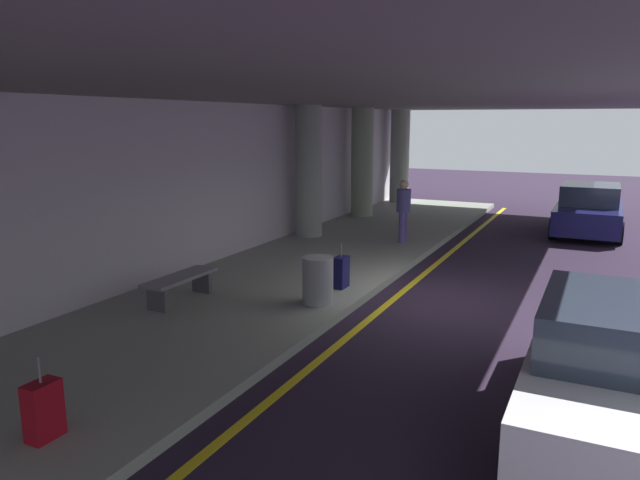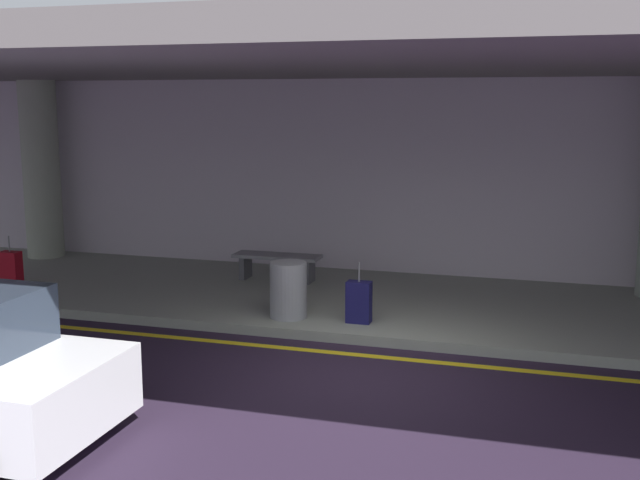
{
  "view_description": "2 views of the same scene",
  "coord_description": "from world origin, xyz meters",
  "px_view_note": "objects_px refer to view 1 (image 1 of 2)",
  "views": [
    {
      "loc": [
        -10.64,
        -2.9,
        3.4
      ],
      "look_at": [
        -0.18,
        2.22,
        1.01
      ],
      "focal_mm": 32.89,
      "sensor_mm": 36.0,
      "label": 1
    },
    {
      "loc": [
        2.26,
        -9.32,
        3.4
      ],
      "look_at": [
        -1.3,
        2.47,
        1.2
      ],
      "focal_mm": 44.15,
      "sensor_mm": 36.0,
      "label": 2
    }
  ],
  "objects_px": {
    "traveler_with_luggage": "(404,207)",
    "suitcase_upright_secondary": "(43,410)",
    "trash_bin_steel": "(318,280)",
    "car_navy": "(589,210)",
    "support_column_right_mid": "(400,156)",
    "support_column_center": "(362,162)",
    "bench_metal": "(180,283)",
    "car_white": "(617,371)",
    "support_column_left_mid": "(309,172)",
    "suitcase_upright_primary": "(341,272)"
  },
  "relations": [
    {
      "from": "support_column_left_mid",
      "to": "car_white",
      "type": "height_order",
      "value": "support_column_left_mid"
    },
    {
      "from": "car_navy",
      "to": "support_column_left_mid",
      "type": "bearing_deg",
      "value": 120.53
    },
    {
      "from": "support_column_right_mid",
      "to": "car_navy",
      "type": "relative_size",
      "value": 0.89
    },
    {
      "from": "car_navy",
      "to": "bench_metal",
      "type": "height_order",
      "value": "car_navy"
    },
    {
      "from": "car_white",
      "to": "suitcase_upright_secondary",
      "type": "bearing_deg",
      "value": 122.45
    },
    {
      "from": "bench_metal",
      "to": "trash_bin_steel",
      "type": "relative_size",
      "value": 1.88
    },
    {
      "from": "support_column_left_mid",
      "to": "suitcase_upright_secondary",
      "type": "xyz_separation_m",
      "value": [
        -10.91,
        -2.52,
        -1.51
      ]
    },
    {
      "from": "suitcase_upright_primary",
      "to": "bench_metal",
      "type": "distance_m",
      "value": 3.08
    },
    {
      "from": "support_column_left_mid",
      "to": "support_column_right_mid",
      "type": "relative_size",
      "value": 1.0
    },
    {
      "from": "car_white",
      "to": "suitcase_upright_primary",
      "type": "distance_m",
      "value": 5.91
    },
    {
      "from": "suitcase_upright_primary",
      "to": "bench_metal",
      "type": "relative_size",
      "value": 0.56
    },
    {
      "from": "suitcase_upright_primary",
      "to": "suitcase_upright_secondary",
      "type": "height_order",
      "value": "same"
    },
    {
      "from": "support_column_center",
      "to": "car_white",
      "type": "distance_m",
      "value": 14.25
    },
    {
      "from": "support_column_left_mid",
      "to": "suitcase_upright_secondary",
      "type": "height_order",
      "value": "support_column_left_mid"
    },
    {
      "from": "car_navy",
      "to": "suitcase_upright_primary",
      "type": "relative_size",
      "value": 4.56
    },
    {
      "from": "traveler_with_luggage",
      "to": "suitcase_upright_secondary",
      "type": "height_order",
      "value": "traveler_with_luggage"
    },
    {
      "from": "support_column_right_mid",
      "to": "traveler_with_luggage",
      "type": "distance_m",
      "value": 8.19
    },
    {
      "from": "support_column_right_mid",
      "to": "suitcase_upright_secondary",
      "type": "relative_size",
      "value": 4.06
    },
    {
      "from": "suitcase_upright_primary",
      "to": "trash_bin_steel",
      "type": "xyz_separation_m",
      "value": [
        -1.09,
        -0.03,
        0.11
      ]
    },
    {
      "from": "traveler_with_luggage",
      "to": "trash_bin_steel",
      "type": "height_order",
      "value": "traveler_with_luggage"
    },
    {
      "from": "car_white",
      "to": "traveler_with_luggage",
      "type": "relative_size",
      "value": 2.44
    },
    {
      "from": "support_column_center",
      "to": "support_column_right_mid",
      "type": "bearing_deg",
      "value": 0.0
    },
    {
      "from": "trash_bin_steel",
      "to": "car_navy",
      "type": "bearing_deg",
      "value": -21.9
    },
    {
      "from": "support_column_left_mid",
      "to": "support_column_right_mid",
      "type": "bearing_deg",
      "value": 0.0
    },
    {
      "from": "support_column_center",
      "to": "bench_metal",
      "type": "relative_size",
      "value": 2.28
    },
    {
      "from": "support_column_right_mid",
      "to": "support_column_center",
      "type": "bearing_deg",
      "value": 180.0
    },
    {
      "from": "support_column_right_mid",
      "to": "bench_metal",
      "type": "relative_size",
      "value": 2.28
    },
    {
      "from": "support_column_right_mid",
      "to": "car_navy",
      "type": "bearing_deg",
      "value": -115.07
    },
    {
      "from": "support_column_left_mid",
      "to": "suitcase_upright_secondary",
      "type": "bearing_deg",
      "value": -167.0
    },
    {
      "from": "support_column_right_mid",
      "to": "suitcase_upright_primary",
      "type": "distance_m",
      "value": 12.89
    },
    {
      "from": "support_column_center",
      "to": "support_column_right_mid",
      "type": "height_order",
      "value": "same"
    },
    {
      "from": "car_navy",
      "to": "suitcase_upright_secondary",
      "type": "bearing_deg",
      "value": 160.82
    },
    {
      "from": "support_column_center",
      "to": "traveler_with_luggage",
      "type": "xyz_separation_m",
      "value": [
        -3.68,
        -2.7,
        -0.86
      ]
    },
    {
      "from": "traveler_with_luggage",
      "to": "support_column_right_mid",
      "type": "bearing_deg",
      "value": -59.16
    },
    {
      "from": "suitcase_upright_secondary",
      "to": "bench_metal",
      "type": "height_order",
      "value": "suitcase_upright_secondary"
    },
    {
      "from": "support_column_center",
      "to": "trash_bin_steel",
      "type": "relative_size",
      "value": 4.29
    },
    {
      "from": "traveler_with_luggage",
      "to": "suitcase_upright_secondary",
      "type": "distance_m",
      "value": 11.25
    },
    {
      "from": "suitcase_upright_secondary",
      "to": "support_column_left_mid",
      "type": "bearing_deg",
      "value": -9.44
    },
    {
      "from": "support_column_right_mid",
      "to": "bench_metal",
      "type": "distance_m",
      "value": 14.64
    },
    {
      "from": "car_white",
      "to": "traveler_with_luggage",
      "type": "height_order",
      "value": "traveler_with_luggage"
    },
    {
      "from": "support_column_center",
      "to": "suitcase_upright_primary",
      "type": "bearing_deg",
      "value": -160.47
    },
    {
      "from": "support_column_center",
      "to": "suitcase_upright_secondary",
      "type": "xyz_separation_m",
      "value": [
        -14.91,
        -2.52,
        -1.51
      ]
    },
    {
      "from": "support_column_center",
      "to": "trash_bin_steel",
      "type": "xyz_separation_m",
      "value": [
        -9.54,
        -3.02,
        -1.4
      ]
    },
    {
      "from": "support_column_left_mid",
      "to": "car_navy",
      "type": "xyz_separation_m",
      "value": [
        4.67,
        -7.12,
        -1.26
      ]
    },
    {
      "from": "suitcase_upright_primary",
      "to": "support_column_right_mid",
      "type": "bearing_deg",
      "value": 8.33
    },
    {
      "from": "support_column_left_mid",
      "to": "traveler_with_luggage",
      "type": "bearing_deg",
      "value": -83.25
    },
    {
      "from": "car_white",
      "to": "suitcase_upright_secondary",
      "type": "xyz_separation_m",
      "value": [
        -3.06,
        5.29,
        -0.25
      ]
    },
    {
      "from": "car_navy",
      "to": "bench_metal",
      "type": "relative_size",
      "value": 2.56
    },
    {
      "from": "support_column_left_mid",
      "to": "trash_bin_steel",
      "type": "bearing_deg",
      "value": -151.37
    },
    {
      "from": "support_column_right_mid",
      "to": "suitcase_upright_secondary",
      "type": "bearing_deg",
      "value": -172.41
    }
  ]
}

